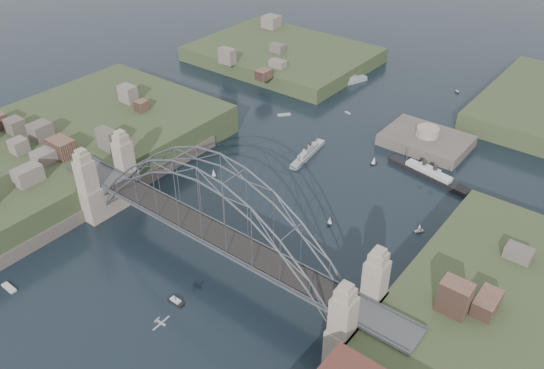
{
  "coord_description": "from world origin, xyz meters",
  "views": [
    {
      "loc": [
        58.58,
        -57.37,
        74.52
      ],
      "look_at": [
        0.0,
        18.0,
        10.0
      ],
      "focal_mm": 36.43,
      "sensor_mm": 36.0,
      "label": 1
    }
  ],
  "objects_px": {
    "fort_island": "(425,146)",
    "naval_cruiser_near": "(308,153)",
    "bridge": "(212,217)",
    "ocean_liner": "(428,174)",
    "naval_cruiser_far": "(344,82)"
  },
  "relations": [
    {
      "from": "bridge",
      "to": "fort_island",
      "type": "bearing_deg",
      "value": 80.27
    },
    {
      "from": "fort_island",
      "to": "naval_cruiser_near",
      "type": "bearing_deg",
      "value": -132.53
    },
    {
      "from": "naval_cruiser_near",
      "to": "bridge",
      "type": "bearing_deg",
      "value": -77.8
    },
    {
      "from": "naval_cruiser_near",
      "to": "fort_island",
      "type": "bearing_deg",
      "value": 47.47
    },
    {
      "from": "naval_cruiser_far",
      "to": "bridge",
      "type": "bearing_deg",
      "value": -73.68
    },
    {
      "from": "fort_island",
      "to": "naval_cruiser_near",
      "type": "distance_m",
      "value": 32.5
    },
    {
      "from": "ocean_liner",
      "to": "bridge",
      "type": "bearing_deg",
      "value": -108.99
    },
    {
      "from": "naval_cruiser_far",
      "to": "ocean_liner",
      "type": "bearing_deg",
      "value": -37.06
    },
    {
      "from": "naval_cruiser_far",
      "to": "ocean_liner",
      "type": "distance_m",
      "value": 57.27
    },
    {
      "from": "bridge",
      "to": "ocean_liner",
      "type": "relative_size",
      "value": 3.73
    },
    {
      "from": "fort_island",
      "to": "bridge",
      "type": "bearing_deg",
      "value": -99.73
    },
    {
      "from": "bridge",
      "to": "ocean_liner",
      "type": "distance_m",
      "value": 60.2
    },
    {
      "from": "bridge",
      "to": "fort_island",
      "type": "distance_m",
      "value": 72.14
    },
    {
      "from": "fort_island",
      "to": "naval_cruiser_far",
      "type": "distance_m",
      "value": 43.56
    },
    {
      "from": "fort_island",
      "to": "naval_cruiser_near",
      "type": "height_order",
      "value": "fort_island"
    }
  ]
}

